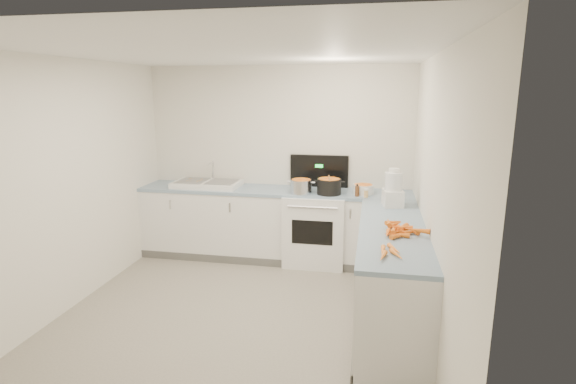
% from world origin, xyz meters
% --- Properties ---
extents(floor, '(3.50, 4.00, 0.00)m').
position_xyz_m(floor, '(0.00, 0.00, 0.00)').
color(floor, gray).
rests_on(floor, ground).
extents(ceiling, '(3.50, 4.00, 0.00)m').
position_xyz_m(ceiling, '(0.00, 0.00, 2.50)').
color(ceiling, silver).
rests_on(ceiling, ground).
extents(wall_back, '(3.50, 0.00, 2.50)m').
position_xyz_m(wall_back, '(0.00, 2.00, 1.25)').
color(wall_back, silver).
rests_on(wall_back, ground).
extents(wall_front, '(3.50, 0.00, 2.50)m').
position_xyz_m(wall_front, '(0.00, -2.00, 1.25)').
color(wall_front, silver).
rests_on(wall_front, ground).
extents(wall_left, '(0.00, 4.00, 2.50)m').
position_xyz_m(wall_left, '(-1.75, 0.00, 1.25)').
color(wall_left, silver).
rests_on(wall_left, ground).
extents(wall_right, '(0.00, 4.00, 2.50)m').
position_xyz_m(wall_right, '(1.75, 0.00, 1.25)').
color(wall_right, silver).
rests_on(wall_right, ground).
extents(counter_back, '(3.50, 0.62, 0.94)m').
position_xyz_m(counter_back, '(0.00, 1.70, 0.47)').
color(counter_back, white).
rests_on(counter_back, ground).
extents(counter_right, '(0.62, 2.20, 0.94)m').
position_xyz_m(counter_right, '(1.45, 0.30, 0.47)').
color(counter_right, white).
rests_on(counter_right, ground).
extents(stove, '(0.76, 0.65, 1.36)m').
position_xyz_m(stove, '(0.55, 1.69, 0.47)').
color(stove, white).
rests_on(stove, ground).
extents(sink, '(0.86, 0.52, 0.31)m').
position_xyz_m(sink, '(-0.90, 1.70, 0.98)').
color(sink, white).
rests_on(sink, counter_back).
extents(steel_pot, '(0.32, 0.32, 0.19)m').
position_xyz_m(steel_pot, '(0.38, 1.53, 1.02)').
color(steel_pot, silver).
rests_on(steel_pot, stove).
extents(black_pot, '(0.37, 0.37, 0.21)m').
position_xyz_m(black_pot, '(0.72, 1.56, 1.02)').
color(black_pot, black).
rests_on(black_pot, stove).
extents(wooden_spoon, '(0.06, 0.36, 0.02)m').
position_xyz_m(wooden_spoon, '(0.72, 1.56, 1.14)').
color(wooden_spoon, '#AD7A47').
rests_on(wooden_spoon, black_pot).
extents(mixing_bowl, '(0.28, 0.28, 0.12)m').
position_xyz_m(mixing_bowl, '(1.14, 1.65, 1.00)').
color(mixing_bowl, white).
rests_on(mixing_bowl, counter_back).
extents(extract_bottle, '(0.05, 0.05, 0.13)m').
position_xyz_m(extract_bottle, '(1.07, 1.51, 1.00)').
color(extract_bottle, '#593319').
rests_on(extract_bottle, counter_back).
extents(spice_jar, '(0.05, 0.05, 0.09)m').
position_xyz_m(spice_jar, '(1.17, 1.47, 0.98)').
color(spice_jar, '#E5B266').
rests_on(spice_jar, counter_back).
extents(food_processor, '(0.24, 0.28, 0.42)m').
position_xyz_m(food_processor, '(1.47, 1.11, 1.12)').
color(food_processor, white).
rests_on(food_processor, counter_right).
extents(carrot_pile, '(0.40, 0.46, 0.08)m').
position_xyz_m(carrot_pile, '(1.51, 0.15, 0.97)').
color(carrot_pile, orange).
rests_on(carrot_pile, counter_right).
extents(peeled_carrots, '(0.20, 0.37, 0.04)m').
position_xyz_m(peeled_carrots, '(1.39, -0.44, 0.96)').
color(peeled_carrots, orange).
rests_on(peeled_carrots, counter_right).
extents(peelings, '(0.23, 0.25, 0.01)m').
position_xyz_m(peelings, '(-1.07, 1.72, 1.02)').
color(peelings, tan).
rests_on(peelings, sink).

